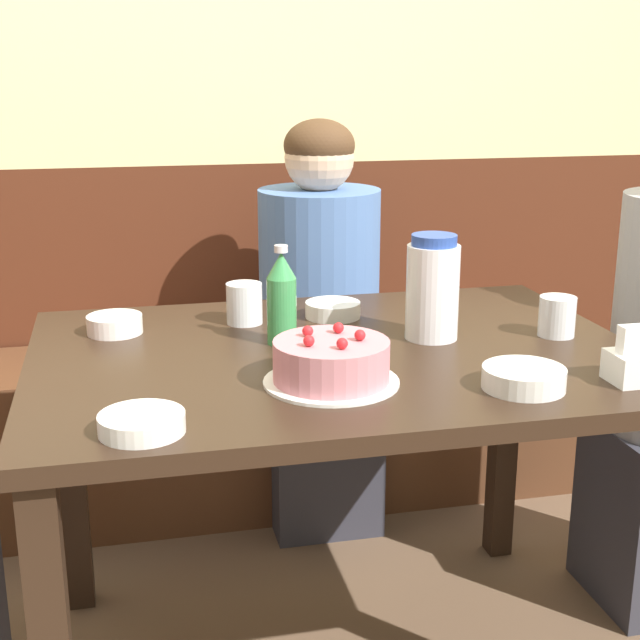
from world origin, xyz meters
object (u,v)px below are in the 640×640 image
water_pitcher (433,288)px  bowl_side_dish (333,310)px  birthday_cake (331,363)px  bowl_soup_white (115,324)px  person_pale_blue_shirt (319,338)px  bowl_rice_small (142,423)px  glass_water_tall (244,303)px  napkin_holder (640,361)px  glass_tumbler_short (557,316)px  bench_seat (269,425)px  soju_bottle (282,298)px  bowl_sauce_shallow (524,378)px

water_pitcher → bowl_side_dish: 0.27m
birthday_cake → bowl_soup_white: size_ratio=2.09×
person_pale_blue_shirt → bowl_soup_white: bearing=-49.6°
bowl_rice_small → person_pale_blue_shirt: bearing=63.3°
water_pitcher → bowl_soup_white: 0.67m
bowl_soup_white → glass_water_tall: glass_water_tall is taller
birthday_cake → napkin_holder: 0.55m
bowl_soup_white → glass_tumbler_short: size_ratio=1.39×
bowl_side_dish → bench_seat: bearing=94.9°
soju_bottle → napkin_holder: 0.69m
bowl_sauce_shallow → person_pale_blue_shirt: 1.01m
bench_seat → soju_bottle: soju_bottle is taller
bowl_side_dish → bowl_soup_white: bearing=-177.7°
water_pitcher → birthday_cake: bearing=-140.2°
glass_water_tall → birthday_cake: bearing=-77.4°
birthday_cake → water_pitcher: water_pitcher is taller
glass_tumbler_short → bench_seat: bearing=119.5°
soju_bottle → bowl_rice_small: 0.51m
napkin_holder → bowl_soup_white: size_ratio=0.95×
birthday_cake → bowl_sauce_shallow: size_ratio=1.67×
soju_bottle → bowl_soup_white: soju_bottle is taller
glass_tumbler_short → birthday_cake: bearing=-161.2°
birthday_cake → water_pitcher: size_ratio=1.12×
bench_seat → glass_tumbler_short: 1.10m
birthday_cake → bowl_soup_white: birthday_cake is taller
bench_seat → water_pitcher: 1.02m
bowl_side_dish → bowl_sauce_shallow: bearing=-67.6°
birthday_cake → soju_bottle: 0.26m
soju_bottle → bowl_side_dish: (0.15, 0.17, -0.08)m
birthday_cake → napkin_holder: size_ratio=2.21×
water_pitcher → bowl_soup_white: size_ratio=1.87×
bowl_rice_small → bowl_side_dish: (0.44, 0.57, 0.00)m
bowl_sauce_shallow → birthday_cake: bearing=162.6°
bowl_side_dish → glass_tumbler_short: bearing=-29.9°
bowl_rice_small → birthday_cake: bearing=24.1°
soju_bottle → bowl_rice_small: soju_bottle is taller
napkin_holder → bowl_soup_white: 1.05m
bench_seat → glass_water_tall: glass_water_tall is taller
bowl_side_dish → bowl_rice_small: bearing=-127.6°
bowl_rice_small → soju_bottle: bearing=53.9°
bench_seat → glass_water_tall: (-0.15, -0.60, 0.54)m
water_pitcher → glass_water_tall: water_pitcher is taller
napkin_holder → bowl_side_dish: 0.69m
bowl_soup_white → person_pale_blue_shirt: 0.75m
bowl_rice_small → bench_seat: bearing=71.4°
soju_bottle → bowl_side_dish: soju_bottle is taller
water_pitcher → bench_seat: bearing=104.9°
bench_seat → glass_water_tall: size_ratio=22.12×
bench_seat → bowl_rice_small: bowl_rice_small is taller
birthday_cake → bowl_side_dish: bearing=75.9°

